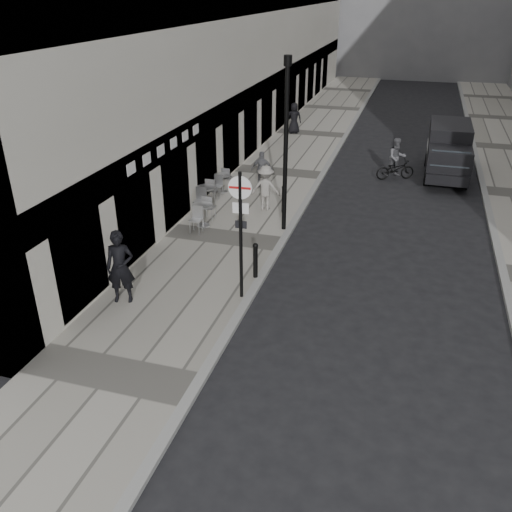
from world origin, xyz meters
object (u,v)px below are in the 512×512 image
at_px(sign_post, 241,220).
at_px(lamppost, 286,138).
at_px(walking_man, 120,267).
at_px(cyclist, 396,163).
at_px(panel_van, 449,148).

height_order(sign_post, lamppost, lamppost).
relative_size(walking_man, cyclist, 1.10).
bearing_deg(sign_post, lamppost, 85.67).
relative_size(panel_van, cyclist, 2.58).
bearing_deg(cyclist, lamppost, -139.87).
height_order(sign_post, cyclist, sign_post).
xyz_separation_m(walking_man, panel_van, (8.65, 14.35, 0.13)).
xyz_separation_m(lamppost, cyclist, (3.41, 7.14, -2.65)).
bearing_deg(walking_man, sign_post, 2.10).
xyz_separation_m(lamppost, panel_van, (5.61, 8.32, -2.10)).
bearing_deg(cyclist, sign_post, -130.17).
xyz_separation_m(walking_man, cyclist, (6.46, 13.17, -0.42)).
distance_m(walking_man, cyclist, 14.67).
height_order(panel_van, cyclist, panel_van).
bearing_deg(panel_van, lamppost, -123.98).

